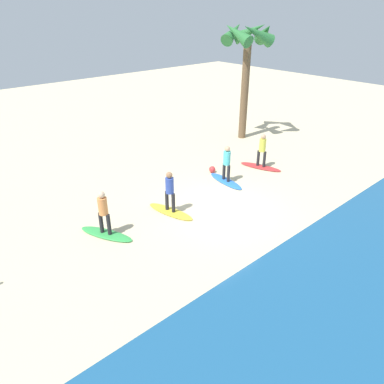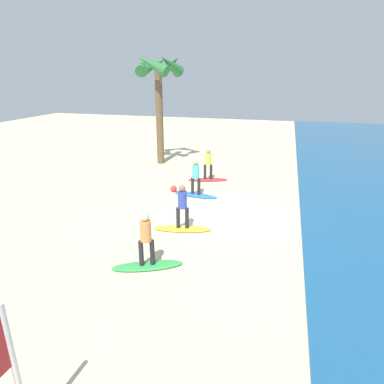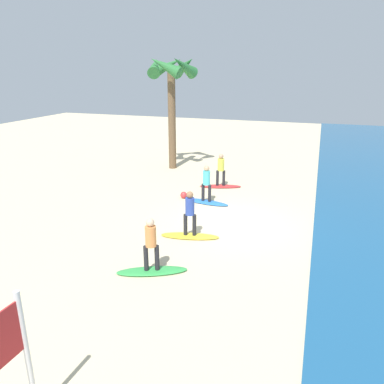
{
  "view_description": "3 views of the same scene",
  "coord_description": "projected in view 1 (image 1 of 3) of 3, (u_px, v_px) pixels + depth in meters",
  "views": [
    {
      "loc": [
        9.13,
        8.53,
        7.22
      ],
      "look_at": [
        0.82,
        -0.86,
        0.74
      ],
      "focal_mm": 33.97,
      "sensor_mm": 36.0,
      "label": 1
    },
    {
      "loc": [
        12.25,
        2.14,
        5.41
      ],
      "look_at": [
        0.93,
        -1.03,
        1.24
      ],
      "focal_mm": 31.34,
      "sensor_mm": 36.0,
      "label": 2
    },
    {
      "loc": [
        13.18,
        2.82,
        5.78
      ],
      "look_at": [
        -0.93,
        -1.98,
        0.81
      ],
      "focal_mm": 34.88,
      "sensor_mm": 36.0,
      "label": 3
    }
  ],
  "objects": [
    {
      "name": "ground_plane",
      "position": [
        222.0,
        210.0,
        14.37
      ],
      "size": [
        60.0,
        60.0,
        0.0
      ],
      "primitive_type": "plane",
      "color": "beige"
    },
    {
      "name": "surfer_yellow",
      "position": [
        170.0,
        189.0,
        13.7
      ],
      "size": [
        0.32,
        0.45,
        1.64
      ],
      "color": "#232328",
      "rests_on": "surfboard_yellow"
    },
    {
      "name": "beach_ball",
      "position": [
        212.0,
        169.0,
        17.51
      ],
      "size": [
        0.31,
        0.31,
        0.31
      ],
      "primitive_type": "sphere",
      "color": "#E53838",
      "rests_on": "ground"
    },
    {
      "name": "palm_tree",
      "position": [
        248.0,
        45.0,
        19.79
      ],
      "size": [
        2.88,
        3.03,
        6.58
      ],
      "color": "brown",
      "rests_on": "ground"
    },
    {
      "name": "surfboard_red",
      "position": [
        261.0,
        167.0,
        18.06
      ],
      "size": [
        1.16,
        2.17,
        0.09
      ],
      "primitive_type": "ellipsoid",
      "rotation": [
        0.0,
        0.0,
        1.87
      ],
      "color": "red",
      "rests_on": "ground"
    },
    {
      "name": "surfer_red",
      "position": [
        262.0,
        148.0,
        17.61
      ],
      "size": [
        0.32,
        0.45,
        1.64
      ],
      "color": "#232328",
      "rests_on": "surfboard_red"
    },
    {
      "name": "surfboard_blue",
      "position": [
        226.0,
        181.0,
        16.6
      ],
      "size": [
        0.81,
        2.15,
        0.09
      ],
      "primitive_type": "ellipsoid",
      "rotation": [
        0.0,
        0.0,
        1.45
      ],
      "color": "blue",
      "rests_on": "ground"
    },
    {
      "name": "surfboard_green",
      "position": [
        106.0,
        234.0,
        12.77
      ],
      "size": [
        1.39,
        2.14,
        0.09
      ],
      "primitive_type": "ellipsoid",
      "rotation": [
        0.0,
        0.0,
        2.0
      ],
      "color": "green",
      "rests_on": "ground"
    },
    {
      "name": "surfboard_yellow",
      "position": [
        170.0,
        211.0,
        14.16
      ],
      "size": [
        0.99,
        2.17,
        0.09
      ],
      "primitive_type": "ellipsoid",
      "rotation": [
        0.0,
        0.0,
        1.78
      ],
      "color": "yellow",
      "rests_on": "ground"
    },
    {
      "name": "surfer_blue",
      "position": [
        227.0,
        161.0,
        16.15
      ],
      "size": [
        0.32,
        0.46,
        1.64
      ],
      "color": "#232328",
      "rests_on": "surfboard_blue"
    },
    {
      "name": "surfer_green",
      "position": [
        103.0,
        210.0,
        12.31
      ],
      "size": [
        0.32,
        0.43,
        1.64
      ],
      "color": "#232328",
      "rests_on": "surfboard_green"
    }
  ]
}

